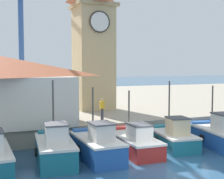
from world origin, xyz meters
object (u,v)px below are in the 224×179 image
(fishing_boat_mid_right, at_px, (173,137))
(fishing_boat_right_inner, at_px, (217,135))
(fishing_boat_left_inner, at_px, (55,148))
(clock_tower, at_px, (93,42))
(fishing_boat_mid_left, at_px, (97,146))
(port_crane_near, at_px, (22,43))
(dock_worker_near_tower, at_px, (102,109))
(fishing_boat_center, at_px, (133,142))

(fishing_boat_mid_right, distance_m, fishing_boat_right_inner, 2.99)
(fishing_boat_left_inner, xyz_separation_m, clock_tower, (6.24, 11.30, 6.81))
(fishing_boat_mid_right, bearing_deg, fishing_boat_mid_left, -174.57)
(clock_tower, distance_m, port_crane_near, 9.05)
(port_crane_near, height_order, dock_worker_near_tower, port_crane_near)
(port_crane_near, bearing_deg, fishing_boat_right_inner, -62.35)
(fishing_boat_right_inner, distance_m, clock_tower, 14.45)
(fishing_boat_mid_right, bearing_deg, dock_worker_near_tower, 120.49)
(clock_tower, relative_size, dock_worker_near_tower, 8.44)
(fishing_boat_left_inner, relative_size, fishing_boat_mid_right, 1.07)
(fishing_boat_right_inner, xyz_separation_m, clock_tower, (-4.35, 11.97, 6.82))
(fishing_boat_right_inner, bearing_deg, fishing_boat_mid_right, 163.00)
(fishing_boat_left_inner, bearing_deg, fishing_boat_right_inner, -3.60)
(port_crane_near, distance_m, dock_worker_near_tower, 14.93)
(clock_tower, height_order, port_crane_near, port_crane_near)
(dock_worker_near_tower, bearing_deg, port_crane_near, 107.58)
(fishing_boat_mid_right, height_order, port_crane_near, port_crane_near)
(fishing_boat_mid_left, relative_size, fishing_boat_right_inner, 0.97)
(clock_tower, bearing_deg, dock_worker_near_tower, -103.56)
(fishing_boat_right_inner, height_order, dock_worker_near_tower, fishing_boat_right_inner)
(fishing_boat_left_inner, xyz_separation_m, fishing_boat_mid_right, (7.73, 0.21, -0.10))
(fishing_boat_mid_left, xyz_separation_m, fishing_boat_mid_right, (5.42, 0.51, -0.09))
(fishing_boat_mid_left, height_order, fishing_boat_right_inner, fishing_boat_mid_left)
(dock_worker_near_tower, bearing_deg, fishing_boat_mid_left, -113.95)
(fishing_boat_mid_right, bearing_deg, port_crane_near, 111.41)
(fishing_boat_mid_right, relative_size, fishing_boat_right_inner, 0.93)
(fishing_boat_right_inner, bearing_deg, fishing_boat_mid_left, 177.52)
(fishing_boat_center, relative_size, port_crane_near, 0.31)
(fishing_boat_mid_right, height_order, clock_tower, clock_tower)
(fishing_boat_mid_left, height_order, clock_tower, clock_tower)
(fishing_boat_center, bearing_deg, fishing_boat_mid_right, 0.12)
(fishing_boat_right_inner, relative_size, clock_tower, 0.35)
(fishing_boat_center, xyz_separation_m, port_crane_near, (-4.28, 18.18, 7.15))
(fishing_boat_mid_left, xyz_separation_m, fishing_boat_center, (2.57, 0.51, -0.13))
(fishing_boat_left_inner, distance_m, fishing_boat_mid_right, 7.73)
(fishing_boat_mid_left, bearing_deg, fishing_boat_center, 11.21)
(fishing_boat_left_inner, height_order, dock_worker_near_tower, fishing_boat_left_inner)
(fishing_boat_mid_right, xyz_separation_m, dock_worker_near_tower, (-2.96, 5.02, 1.40))
(fishing_boat_center, height_order, port_crane_near, port_crane_near)
(clock_tower, bearing_deg, fishing_boat_mid_right, -82.35)
(fishing_boat_mid_left, distance_m, clock_tower, 14.03)
(dock_worker_near_tower, bearing_deg, fishing_boat_center, -88.75)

